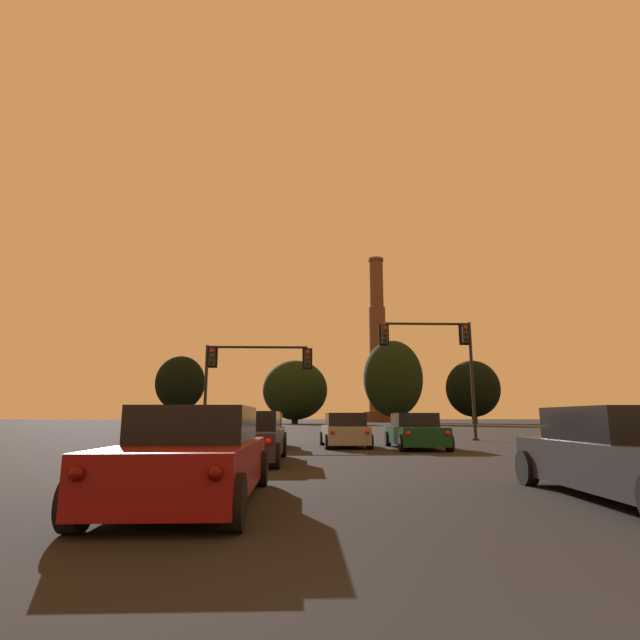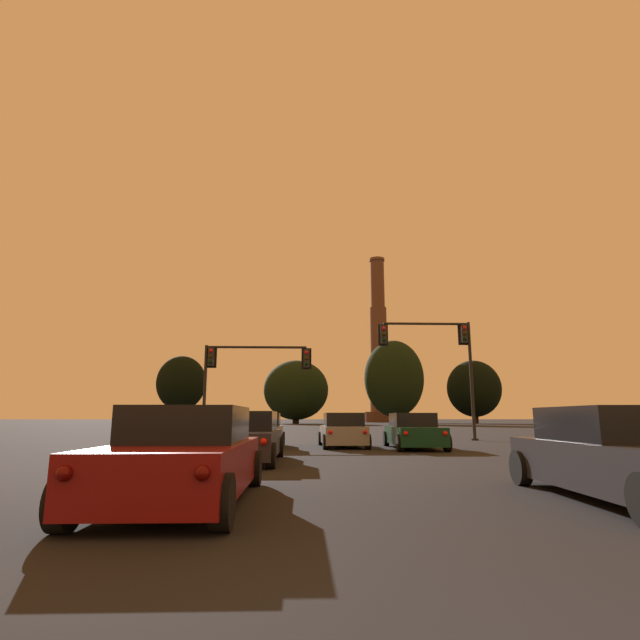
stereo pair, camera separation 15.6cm
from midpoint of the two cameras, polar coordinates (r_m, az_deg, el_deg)
name	(u,v)px [view 2 (the right image)]	position (r m, az deg, el deg)	size (l,w,h in m)	color
sedan_right_lane_front	(413,432)	(21.29, 10.83, -12.44)	(2.12, 4.76, 1.43)	#0F3823
hatchback_left_lane_front	(261,431)	(21.67, -6.53, -12.54)	(1.93, 4.12, 1.44)	gray
sedan_right_lane_third	(623,456)	(9.26, 31.78, -13.10)	(2.16, 4.77, 1.43)	#232328
sedan_left_lane_third	(186,457)	(8.09, -14.55, -14.89)	(1.99, 4.71, 1.43)	maroon
sedan_left_lane_second	(246,438)	(14.88, -8.17, -13.21)	(2.04, 4.72, 1.43)	#232328
hatchback_center_lane_front	(343,431)	(21.87, 2.82, -12.58)	(1.99, 4.14, 1.44)	gray
traffic_light_overhead_right	(441,349)	(29.17, 13.76, -3.27)	(5.40, 0.50, 6.61)	black
traffic_light_overhead_left	(243,367)	(29.09, -8.69, -5.28)	(6.26, 0.50, 5.34)	black
smokestack	(379,355)	(127.88, 6.80, -4.05)	(7.91, 7.91, 42.35)	#523427
treeline_center_right	(394,378)	(94.58, 8.50, -6.63)	(11.06, 9.95, 15.47)	black
treeline_center_left	(474,389)	(106.02, 17.24, -7.49)	(10.77, 9.70, 12.56)	black
treeline_far_left	(181,383)	(94.85, -15.53, -6.96)	(8.87, 7.98, 12.30)	black
treeline_far_right	(296,390)	(99.77, -2.71, -7.99)	(12.78, 11.50, 12.40)	black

